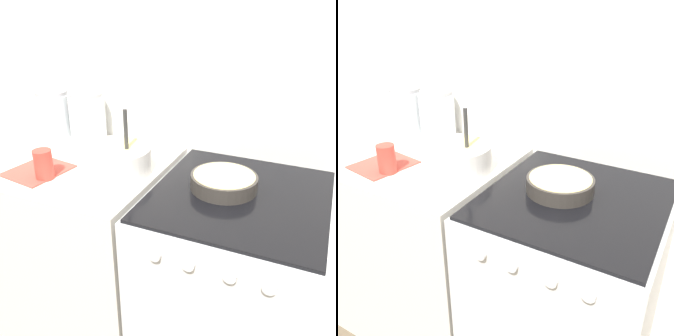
% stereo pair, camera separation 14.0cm
% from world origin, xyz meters
% --- Properties ---
extents(wall_back, '(4.56, 0.05, 2.40)m').
position_xyz_m(wall_back, '(0.00, 0.69, 1.20)').
color(wall_back, white).
rests_on(wall_back, ground_plane).
extents(countertop_cabinet, '(0.78, 0.67, 0.89)m').
position_xyz_m(countertop_cabinet, '(-0.39, 0.33, 0.45)').
color(countertop_cabinet, silver).
rests_on(countertop_cabinet, ground_plane).
extents(stove, '(0.63, 0.68, 0.89)m').
position_xyz_m(stove, '(0.33, 0.33, 0.45)').
color(stove, silver).
rests_on(stove, ground_plane).
extents(mixing_bowl, '(0.27, 0.27, 0.26)m').
position_xyz_m(mixing_bowl, '(-0.16, 0.31, 0.95)').
color(mixing_bowl, white).
rests_on(mixing_bowl, countertop_cabinet).
extents(baking_pan, '(0.24, 0.24, 0.06)m').
position_xyz_m(baking_pan, '(0.27, 0.34, 0.92)').
color(baking_pan, '#38332D').
rests_on(baking_pan, stove).
extents(storage_jar_left, '(0.17, 0.17, 0.22)m').
position_xyz_m(storage_jar_left, '(-0.66, 0.56, 0.99)').
color(storage_jar_left, silver).
rests_on(storage_jar_left, countertop_cabinet).
extents(storage_jar_middle, '(0.17, 0.17, 0.23)m').
position_xyz_m(storage_jar_middle, '(-0.46, 0.56, 0.99)').
color(storage_jar_middle, silver).
rests_on(storage_jar_middle, countertop_cabinet).
extents(tin_can, '(0.07, 0.07, 0.12)m').
position_xyz_m(tin_can, '(-0.38, 0.15, 0.95)').
color(tin_can, '#CC3F33').
rests_on(tin_can, countertop_cabinet).
extents(recipe_page, '(0.23, 0.26, 0.01)m').
position_xyz_m(recipe_page, '(-0.45, 0.19, 0.90)').
color(recipe_page, '#CC4C3F').
rests_on(recipe_page, countertop_cabinet).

